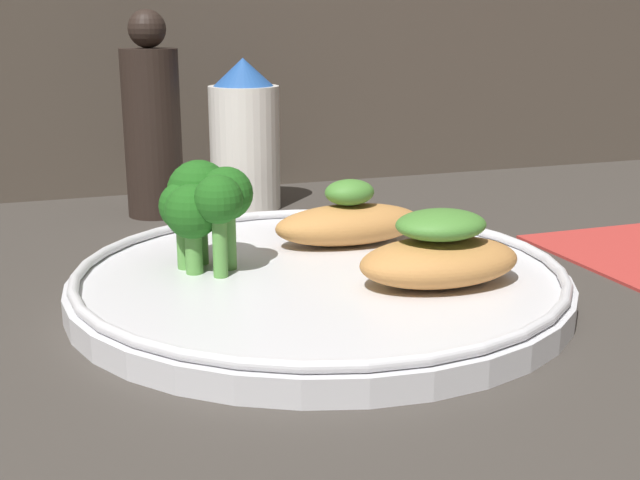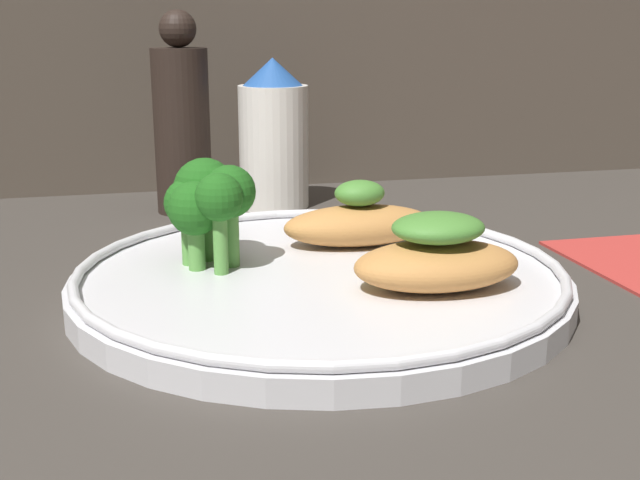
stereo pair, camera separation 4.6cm
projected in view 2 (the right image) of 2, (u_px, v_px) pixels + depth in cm
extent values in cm
cube|color=#3D3833|center=(320.00, 304.00, 47.26)|extent=(180.00, 180.00, 1.00)
cylinder|color=silver|center=(320.00, 284.00, 46.94)|extent=(28.92, 28.92, 1.40)
torus|color=silver|center=(320.00, 268.00, 46.68)|extent=(28.32, 28.32, 0.60)
ellipsoid|color=#BC7F42|center=(437.00, 265.00, 43.76)|extent=(9.45, 5.72, 2.63)
ellipsoid|color=#478433|center=(438.00, 228.00, 43.20)|extent=(5.26, 4.27, 1.61)
ellipsoid|color=#BC7F42|center=(359.00, 225.00, 52.31)|extent=(10.10, 4.60, 2.63)
ellipsoid|color=#478433|center=(360.00, 193.00, 51.74)|extent=(3.34, 2.70, 1.68)
cylinder|color=#569942|center=(231.00, 238.00, 47.69)|extent=(1.00, 1.00, 3.46)
sphere|color=#1E5B19|center=(229.00, 191.00, 46.94)|extent=(3.12, 3.12, 3.12)
cylinder|color=#569942|center=(207.00, 236.00, 48.87)|extent=(0.83, 0.83, 3.11)
sphere|color=#1E5B19|center=(205.00, 189.00, 48.11)|extent=(3.80, 3.80, 3.80)
cylinder|color=#569942|center=(190.00, 242.00, 48.14)|extent=(1.03, 1.03, 2.78)
sphere|color=#1E5B19|center=(188.00, 203.00, 47.50)|extent=(2.92, 2.92, 2.92)
cylinder|color=#569942|center=(196.00, 248.00, 47.11)|extent=(1.00, 1.00, 2.59)
sphere|color=#1E5B19|center=(195.00, 208.00, 46.48)|extent=(3.18, 3.18, 3.18)
cylinder|color=#569942|center=(221.00, 244.00, 46.20)|extent=(0.85, 0.85, 3.57)
sphere|color=#1E5B19|center=(219.00, 197.00, 45.47)|extent=(2.79, 2.79, 2.79)
cylinder|color=white|center=(274.00, 147.00, 68.49)|extent=(5.92, 5.92, 10.40)
cone|color=#23519E|center=(273.00, 71.00, 66.82)|extent=(5.03, 5.03, 2.29)
cylinder|color=black|center=(182.00, 132.00, 66.35)|extent=(4.63, 4.63, 13.52)
sphere|color=black|center=(178.00, 29.00, 64.17)|extent=(3.01, 3.01, 3.01)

